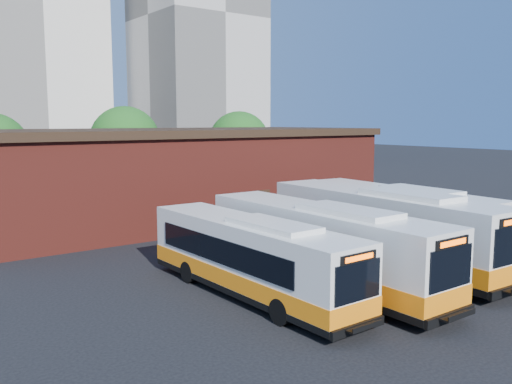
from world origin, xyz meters
TOP-DOWN VIEW (x-y plane):
  - ground at (0.00, 0.00)m, footprint 220.00×220.00m
  - bus_west at (-6.25, 2.58)m, footprint 2.61×11.80m
  - bus_midwest at (-3.04, 1.93)m, footprint 2.77×12.99m
  - bus_mideast at (1.57, 2.56)m, footprint 3.43×13.89m
  - bus_east at (4.98, 4.37)m, footprint 3.51×12.94m
  - transit_worker at (1.04, -3.29)m, footprint 0.55×0.74m
  - depot_building at (0.00, 20.00)m, footprint 28.60×12.60m
  - tree_mid at (2.00, 34.00)m, footprint 6.56×6.56m
  - tree_east at (13.00, 31.00)m, footprint 6.24×6.24m
  - tower_right at (30.00, 68.00)m, footprint 18.00×18.00m

SIDE VIEW (x-z plane):
  - ground at x=0.00m, z-range 0.00..0.00m
  - transit_worker at x=1.04m, z-range 0.00..1.87m
  - bus_west at x=-6.25m, z-range -0.15..3.05m
  - bus_east at x=4.98m, z-range -0.16..3.33m
  - bus_midwest at x=-3.04m, z-range -0.16..3.37m
  - bus_mideast at x=1.57m, z-range -0.17..3.58m
  - depot_building at x=0.00m, z-range 0.06..6.46m
  - tree_east at x=13.00m, z-range 0.85..8.81m
  - tree_mid at x=2.00m, z-range 0.90..9.26m
  - tower_right at x=30.00m, z-range -0.26..48.94m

